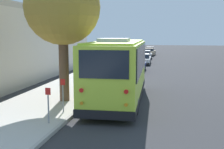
# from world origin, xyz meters

# --- Properties ---
(ground_plane) EXTENTS (160.00, 160.00, 0.00)m
(ground_plane) POSITION_xyz_m (0.00, 0.00, 0.00)
(ground_plane) COLOR #333335
(sidewalk_slab) EXTENTS (80.00, 4.29, 0.15)m
(sidewalk_slab) POSITION_xyz_m (0.00, 4.08, 0.07)
(sidewalk_slab) COLOR beige
(sidewalk_slab) RESTS_ON ground
(curb_strip) EXTENTS (80.00, 0.14, 0.15)m
(curb_strip) POSITION_xyz_m (0.00, 1.86, 0.07)
(curb_strip) COLOR #AAA69D
(curb_strip) RESTS_ON ground
(shuttle_bus) EXTENTS (8.76, 3.03, 3.49)m
(shuttle_bus) POSITION_xyz_m (0.75, 0.35, 1.87)
(shuttle_bus) COLOR #BCDB38
(shuttle_bus) RESTS_ON ground
(parked_sedan_blue) EXTENTS (4.63, 1.80, 1.26)m
(parked_sedan_blue) POSITION_xyz_m (13.21, 0.77, 0.58)
(parked_sedan_blue) COLOR navy
(parked_sedan_blue) RESTS_ON ground
(parked_sedan_white) EXTENTS (4.51, 1.90, 1.27)m
(parked_sedan_white) POSITION_xyz_m (20.52, 0.64, 0.59)
(parked_sedan_white) COLOR silver
(parked_sedan_white) RESTS_ON ground
(parked_sedan_silver) EXTENTS (4.64, 1.86, 1.31)m
(parked_sedan_silver) POSITION_xyz_m (26.67, 0.88, 0.61)
(parked_sedan_silver) COLOR #A8AAAF
(parked_sedan_silver) RESTS_ON ground
(parked_sedan_tan) EXTENTS (4.72, 1.94, 1.29)m
(parked_sedan_tan) POSITION_xyz_m (34.16, 0.69, 0.60)
(parked_sedan_tan) COLOR tan
(parked_sedan_tan) RESTS_ON ground
(parked_sedan_gray) EXTENTS (4.49, 1.74, 1.26)m
(parked_sedan_gray) POSITION_xyz_m (40.16, 0.96, 0.58)
(parked_sedan_gray) COLOR slate
(parked_sedan_gray) RESTS_ON ground
(street_tree) EXTENTS (3.91, 3.91, 7.46)m
(street_tree) POSITION_xyz_m (-0.08, 3.11, 5.30)
(street_tree) COLOR brown
(street_tree) RESTS_ON sidewalk_slab
(sign_post_near) EXTENTS (0.06, 0.22, 1.44)m
(sign_post_near) POSITION_xyz_m (-3.98, 2.36, 0.89)
(sign_post_near) COLOR gray
(sign_post_near) RESTS_ON sidewalk_slab
(sign_post_far) EXTENTS (0.06, 0.22, 1.53)m
(sign_post_far) POSITION_xyz_m (-2.35, 2.36, 0.94)
(sign_post_far) COLOR gray
(sign_post_far) RESTS_ON sidewalk_slab
(building_backdrop) EXTENTS (24.50, 6.26, 5.75)m
(building_backdrop) POSITION_xyz_m (6.48, 10.41, 2.69)
(building_backdrop) COLOR beige
(building_backdrop) RESTS_ON ground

